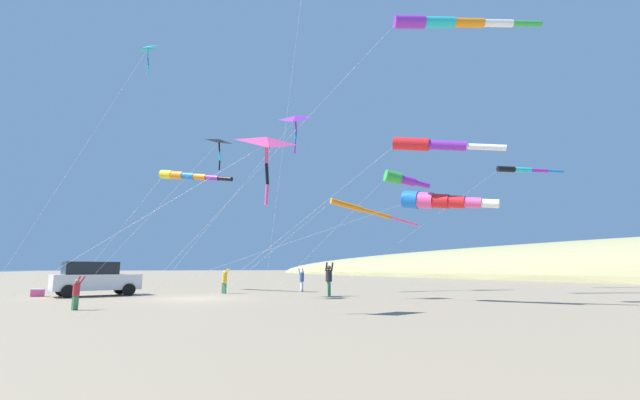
# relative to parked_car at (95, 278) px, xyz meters

# --- Properties ---
(ground_plane) EXTENTS (600.00, 600.00, 0.00)m
(ground_plane) POSITION_rel_parked_car_xyz_m (-4.77, 4.23, -0.95)
(ground_plane) COLOR gray
(parked_car) EXTENTS (4.60, 2.81, 1.85)m
(parked_car) POSITION_rel_parked_car_xyz_m (0.00, 0.00, 0.00)
(parked_car) COLOR silver
(parked_car) RESTS_ON ground_plane
(cooler_box) EXTENTS (0.62, 0.42, 0.42)m
(cooler_box) POSITION_rel_parked_car_xyz_m (2.68, -0.88, -0.74)
(cooler_box) COLOR #EF4C93
(cooler_box) RESTS_ON ground_plane
(person_adult_flyer) EXTENTS (0.52, 0.62, 1.83)m
(person_adult_flyer) POSITION_rel_parked_car_xyz_m (-11.50, 5.83, 0.04)
(person_adult_flyer) COLOR #3D7F51
(person_adult_flyer) RESTS_ON ground_plane
(person_child_green_jacket) EXTENTS (0.53, 0.52, 1.49)m
(person_child_green_jacket) POSITION_rel_parked_car_xyz_m (-6.92, 1.04, -0.14)
(person_child_green_jacket) COLOR #3D7F51
(person_child_green_jacket) RESTS_ON ground_plane
(person_child_grey_jacket) EXTENTS (0.35, 0.45, 1.51)m
(person_child_grey_jacket) POSITION_rel_parked_car_xyz_m (-12.07, 0.93, -0.13)
(person_child_grey_jacket) COLOR silver
(person_child_grey_jacket) RESTS_ON ground_plane
(person_bystander_far) EXTENTS (0.43, 0.43, 1.22)m
(person_bystander_far) POSITION_rel_parked_car_xyz_m (0.33, 8.48, -0.29)
(person_bystander_far) COLOR #3D7F51
(person_bystander_far) RESTS_ON ground_plane
(kite_windsock_teal_far_right) EXTENTS (11.28, 2.25, 8.48)m
(kite_windsock_teal_far_right) POSITION_rel_parked_car_xyz_m (-18.91, 2.91, 6.88)
(kite_windsock_teal_far_right) COLOR green
(kite_windsock_teal_far_right) RESTS_ON ground_plane
(kite_delta_green_low_center) EXTENTS (9.03, 3.93, 6.31)m
(kite_delta_green_low_center) POSITION_rel_parked_car_xyz_m (-5.29, 12.95, 4.90)
(kite_delta_green_low_center) COLOR #EF4C93
(kite_delta_green_low_center) RESTS_ON ground_plane
(kite_windsock_black_fish_shape) EXTENTS (16.98, 13.01, 13.78)m
(kite_windsock_black_fish_shape) POSITION_rel_parked_car_xyz_m (-14.77, 12.34, 12.54)
(kite_windsock_black_fish_shape) COLOR purple
(kite_windsock_black_fish_shape) RESTS_ON ground_plane
(kite_delta_rainbow_low_near) EXTENTS (6.58, 8.07, 9.69)m
(kite_delta_rainbow_low_near) POSITION_rel_parked_car_xyz_m (-8.86, 7.05, 8.32)
(kite_delta_rainbow_low_near) COLOR purple
(kite_delta_rainbow_low_near) RESTS_ON ground_plane
(kite_windsock_yellow_midlevel) EXTENTS (13.17, 2.47, 6.07)m
(kite_windsock_yellow_midlevel) POSITION_rel_parked_car_xyz_m (-15.65, 2.82, 4.46)
(kite_windsock_yellow_midlevel) COLOR orange
(kite_windsock_yellow_midlevel) RESTS_ON ground_plane
(kite_windsock_small_distant) EXTENTS (15.79, 3.98, 5.22)m
(kite_windsock_small_distant) POSITION_rel_parked_car_xyz_m (-14.03, 11.72, 3.64)
(kite_windsock_small_distant) COLOR blue
(kite_windsock_small_distant) RESTS_ON ground_plane
(kite_windsock_red_high_left) EXTENTS (9.72, 12.78, 7.61)m
(kite_windsock_red_high_left) POSITION_rel_parked_car_xyz_m (-13.40, 12.22, 6.12)
(kite_windsock_red_high_left) COLOR red
(kite_windsock_red_high_left) RESTS_ON ground_plane
(kite_windsock_striped_overhead) EXTENTS (8.89, 6.17, 8.73)m
(kite_windsock_striped_overhead) POSITION_rel_parked_car_xyz_m (-5.03, -3.71, 7.04)
(kite_windsock_striped_overhead) COLOR yellow
(kite_windsock_striped_overhead) RESTS_ON ground_plane
(kite_windsock_orange_high_right) EXTENTS (20.99, 2.38, 9.72)m
(kite_windsock_orange_high_right) POSITION_rel_parked_car_xyz_m (-30.12, 4.24, 8.48)
(kite_windsock_orange_high_right) COLOR black
(kite_windsock_orange_high_right) RESTS_ON ground_plane
(kite_delta_long_streamer_left) EXTENTS (7.30, 4.52, 14.16)m
(kite_delta_long_streamer_left) POSITION_rel_parked_car_xyz_m (-1.68, 2.29, 12.87)
(kite_delta_long_streamer_left) COLOR #1EB7C6
(kite_delta_long_streamer_left) RESTS_ON ground_plane
(kite_delta_blue_topmost) EXTENTS (6.88, 5.18, 8.29)m
(kite_delta_blue_topmost) POSITION_rel_parked_car_xyz_m (-5.35, 5.10, 7.11)
(kite_delta_blue_topmost) COLOR black
(kite_delta_blue_topmost) RESTS_ON ground_plane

